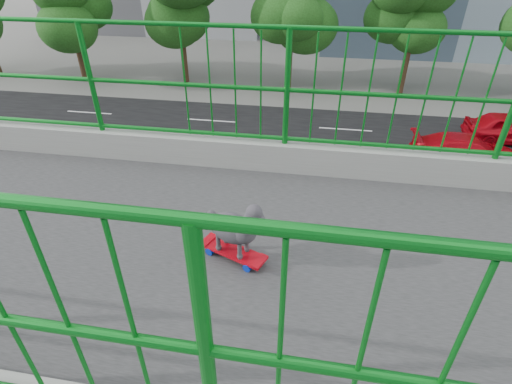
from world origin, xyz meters
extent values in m
cube|color=black|center=(-13.00, 0.00, 0.01)|extent=(18.00, 90.00, 0.02)
cube|color=gray|center=(-1.40, 0.00, 7.15)|extent=(0.20, 24.00, 0.30)
cylinder|color=black|center=(-25.50, -20.00, 1.31)|extent=(0.44, 0.44, 2.62)
ellipsoid|color=#193E11|center=(-25.50, -20.00, 4.33)|extent=(4.00, 4.00, 3.40)
cylinder|color=black|center=(-26.40, -12.00, 1.49)|extent=(0.44, 0.44, 2.97)
ellipsoid|color=#193E11|center=(-26.40, -12.00, 5.01)|extent=(4.80, 4.80, 4.08)
cylinder|color=black|center=(-25.80, -4.00, 1.36)|extent=(0.44, 0.44, 2.73)
ellipsoid|color=#193E11|center=(-25.80, -4.00, 4.51)|extent=(4.20, 4.20, 3.57)
cylinder|color=black|center=(-26.20, 4.00, 1.43)|extent=(0.44, 0.44, 2.87)
ellipsoid|color=#193E11|center=(-26.20, 4.00, 4.82)|extent=(4.60, 4.60, 3.91)
cube|color=red|center=(0.03, -2.23, 7.06)|extent=(0.34, 0.55, 0.02)
cube|color=#99999E|center=(-0.03, -2.39, 7.04)|extent=(0.10, 0.07, 0.02)
cylinder|color=#0828B6|center=(-0.09, -2.36, 7.03)|extent=(0.05, 0.07, 0.06)
sphere|color=yellow|center=(-0.09, -2.36, 7.03)|extent=(0.03, 0.03, 0.03)
cylinder|color=#0828B6|center=(0.03, -2.42, 7.03)|extent=(0.05, 0.07, 0.06)
sphere|color=yellow|center=(0.03, -2.42, 7.03)|extent=(0.03, 0.03, 0.03)
cube|color=#99999E|center=(0.10, -2.08, 7.04)|extent=(0.10, 0.07, 0.02)
cylinder|color=#0828B6|center=(0.03, -2.05, 7.03)|extent=(0.05, 0.07, 0.06)
sphere|color=yellow|center=(0.03, -2.05, 7.03)|extent=(0.03, 0.03, 0.03)
cylinder|color=#0828B6|center=(0.16, -2.10, 7.03)|extent=(0.05, 0.07, 0.06)
sphere|color=yellow|center=(0.16, -2.10, 7.03)|extent=(0.03, 0.03, 0.03)
ellipsoid|color=#343036|center=(0.03, -2.23, 7.28)|extent=(0.33, 0.39, 0.23)
sphere|color=#343036|center=(0.10, -2.06, 7.43)|extent=(0.15, 0.15, 0.15)
sphere|color=black|center=(0.14, -1.97, 7.41)|extent=(0.03, 0.03, 0.03)
sphere|color=#343036|center=(-0.04, -2.40, 7.32)|extent=(0.08, 0.08, 0.08)
cylinder|color=#343036|center=(0.02, -2.13, 7.14)|extent=(0.03, 0.03, 0.14)
cylinder|color=#343036|center=(0.11, -2.16, 7.14)|extent=(0.03, 0.03, 0.14)
cylinder|color=#343036|center=(-0.05, -2.30, 7.14)|extent=(0.03, 0.03, 0.14)
cylinder|color=#343036|center=(0.04, -2.34, 7.14)|extent=(0.03, 0.03, 0.14)
imported|color=#BB0713|center=(-15.60, 5.48, 0.75)|extent=(2.09, 5.14, 1.49)
imported|color=#BB0713|center=(-18.80, 8.57, 0.79)|extent=(1.86, 4.62, 1.57)
camera|label=1|loc=(2.16, -1.70, 9.00)|focal=26.95mm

